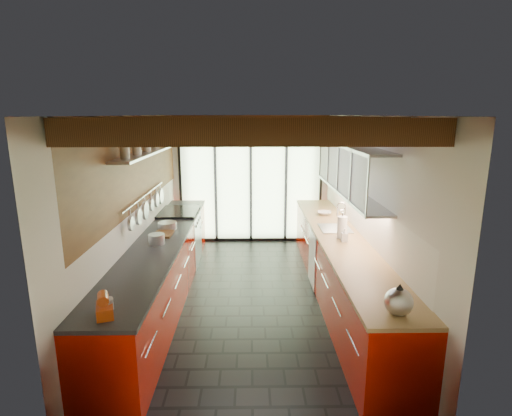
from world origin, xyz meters
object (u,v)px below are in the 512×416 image
soap_bottle (344,235)px  bowl (324,213)px  paper_towel (342,227)px  kettle (399,300)px  stand_mixer (105,306)px

soap_bottle → bowl: (0.00, 1.50, -0.06)m
paper_towel → soap_bottle: size_ratio=1.99×
paper_towel → soap_bottle: paper_towel is taller
kettle → bowl: (0.00, 3.52, -0.10)m
kettle → paper_towel: paper_towel is taller
kettle → paper_towel: 2.18m
bowl → stand_mixer: bearing=-125.9°
stand_mixer → soap_bottle: stand_mixer is taller
paper_towel → bowl: bearing=90.0°
paper_towel → soap_bottle: (0.00, -0.16, -0.06)m
stand_mixer → kettle: kettle is taller
kettle → stand_mixer: bearing=179.9°
kettle → soap_bottle: kettle is taller
stand_mixer → paper_towel: (2.54, 2.18, 0.07)m
bowl → paper_towel: bearing=-90.0°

